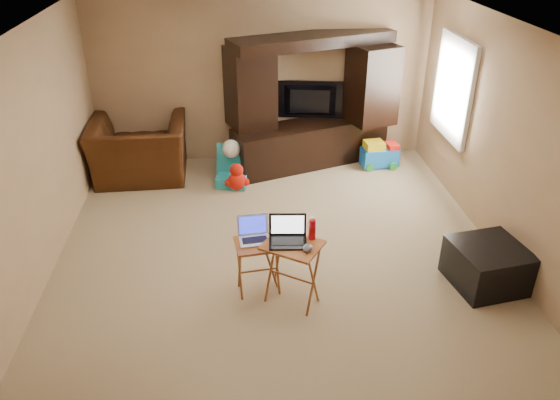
{
  "coord_description": "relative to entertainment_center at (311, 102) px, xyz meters",
  "views": [
    {
      "loc": [
        -0.47,
        -5.22,
        3.54
      ],
      "look_at": [
        0.0,
        -0.2,
        0.8
      ],
      "focal_mm": 35.0,
      "sensor_mm": 36.0,
      "label": 1
    }
  ],
  "objects": [
    {
      "name": "laptop_left",
      "position": [
        -1.0,
        -3.07,
        -0.27
      ],
      "size": [
        0.33,
        0.29,
        0.24
      ],
      "primitive_type": "cube",
      "rotation": [
        0.0,
        0.0,
        0.1
      ],
      "color": "silver",
      "rests_on": "tray_table_left"
    },
    {
      "name": "tray_table_left",
      "position": [
        -0.97,
        -3.1,
        -0.68
      ],
      "size": [
        0.49,
        0.42,
        0.58
      ],
      "primitive_type": "cube",
      "rotation": [
        0.0,
        0.0,
        0.13
      ],
      "color": "#A56227",
      "rests_on": "floor"
    },
    {
      "name": "wall_front",
      "position": [
        -0.71,
        -5.17,
        0.27
      ],
      "size": [
        5.0,
        0.0,
        5.0
      ],
      "primitive_type": "plane",
      "rotation": [
        -1.57,
        0.0,
        0.0
      ],
      "color": "tan",
      "rests_on": "ground"
    },
    {
      "name": "plush_toy",
      "position": [
        -1.14,
        -0.79,
        -0.78
      ],
      "size": [
        0.36,
        0.3,
        0.4
      ],
      "primitive_type": null,
      "color": "red",
      "rests_on": "floor"
    },
    {
      "name": "water_bottle",
      "position": [
        -0.45,
        -3.22,
        -0.19
      ],
      "size": [
        0.07,
        0.07,
        0.21
      ],
      "primitive_type": "cylinder",
      "color": "red",
      "rests_on": "tray_table_right"
    },
    {
      "name": "wall_back",
      "position": [
        -0.71,
        0.33,
        0.27
      ],
      "size": [
        5.0,
        0.0,
        5.0
      ],
      "primitive_type": "plane",
      "rotation": [
        1.57,
        0.0,
        0.0
      ],
      "color": "tan",
      "rests_on": "ground"
    },
    {
      "name": "mouse_right",
      "position": [
        -0.52,
        -3.42,
        -0.26
      ],
      "size": [
        0.13,
        0.16,
        0.06
      ],
      "primitive_type": "ellipsoid",
      "rotation": [
        0.0,
        0.0,
        -0.36
      ],
      "color": "#424147",
      "rests_on": "tray_table_right"
    },
    {
      "name": "entertainment_center",
      "position": [
        0.0,
        0.0,
        0.0
      ],
      "size": [
        2.45,
        1.36,
        1.95
      ],
      "primitive_type": "cube",
      "rotation": [
        0.0,
        0.0,
        0.34
      ],
      "color": "black",
      "rests_on": "floor"
    },
    {
      "name": "window_frame",
      "position": [
        1.75,
        -0.87,
        0.42
      ],
      "size": [
        0.06,
        1.14,
        1.34
      ],
      "primitive_type": "cube",
      "color": "white",
      "rests_on": "ground"
    },
    {
      "name": "child_rocker",
      "position": [
        -1.2,
        -0.63,
        -0.7
      ],
      "size": [
        0.52,
        0.56,
        0.56
      ],
      "primitive_type": null,
      "rotation": [
        0.0,
        0.0,
        -0.23
      ],
      "color": "teal",
      "rests_on": "floor"
    },
    {
      "name": "push_toy",
      "position": [
        1.04,
        -0.22,
        -0.77
      ],
      "size": [
        0.6,
        0.46,
        0.42
      ],
      "primitive_type": null,
      "rotation": [
        0.0,
        0.0,
        0.11
      ],
      "color": "blue",
      "rests_on": "floor"
    },
    {
      "name": "ottoman",
      "position": [
        1.41,
        -3.19,
        -0.75
      ],
      "size": [
        0.8,
        0.8,
        0.45
      ],
      "primitive_type": "cube",
      "rotation": [
        0.0,
        0.0,
        0.17
      ],
      "color": "black",
      "rests_on": "floor"
    },
    {
      "name": "tray_table_right",
      "position": [
        -0.65,
        -3.3,
        -0.63
      ],
      "size": [
        0.67,
        0.64,
        0.69
      ],
      "primitive_type": "cube",
      "rotation": [
        0.0,
        0.0,
        -0.58
      ],
      "color": "#A45427",
      "rests_on": "floor"
    },
    {
      "name": "laptop_right",
      "position": [
        -0.69,
        -3.28,
        -0.17
      ],
      "size": [
        0.38,
        0.32,
        0.24
      ],
      "primitive_type": "cube",
      "rotation": [
        0.0,
        0.0,
        -0.08
      ],
      "color": "black",
      "rests_on": "tray_table_right"
    },
    {
      "name": "recliner",
      "position": [
        -2.51,
        -0.28,
        -0.55
      ],
      "size": [
        1.35,
        1.19,
        0.86
      ],
      "primitive_type": "imported",
      "rotation": [
        0.0,
        0.0,
        3.16
      ],
      "color": "#44220E",
      "rests_on": "floor"
    },
    {
      "name": "mouse_left",
      "position": [
        -0.78,
        -3.17,
        -0.37
      ],
      "size": [
        0.11,
        0.14,
        0.05
      ],
      "primitive_type": "ellipsoid",
      "rotation": [
        0.0,
        0.0,
        0.3
      ],
      "color": "white",
      "rests_on": "tray_table_left"
    },
    {
      "name": "wall_left",
      "position": [
        -3.21,
        -2.42,
        0.27
      ],
      "size": [
        0.0,
        5.5,
        5.5
      ],
      "primitive_type": "plane",
      "rotation": [
        1.57,
        0.0,
        1.57
      ],
      "color": "tan",
      "rests_on": "ground"
    },
    {
      "name": "window_pane",
      "position": [
        1.77,
        -0.87,
        0.42
      ],
      "size": [
        0.0,
        1.2,
        1.2
      ],
      "primitive_type": "plane",
      "rotation": [
        1.57,
        0.0,
        -1.57
      ],
      "color": "white",
      "rests_on": "ground"
    },
    {
      "name": "floor",
      "position": [
        -0.71,
        -2.42,
        -0.98
      ],
      "size": [
        5.5,
        5.5,
        0.0
      ],
      "primitive_type": "plane",
      "color": "#C4B288",
      "rests_on": "ground"
    },
    {
      "name": "television",
      "position": [
        0.0,
        0.16,
        -0.04
      ],
      "size": [
        1.0,
        0.3,
        0.57
      ],
      "primitive_type": "imported",
      "rotation": [
        0.0,
        0.0,
        2.97
      ],
      "color": "black",
      "rests_on": "entertainment_center"
    },
    {
      "name": "wall_right",
      "position": [
        1.79,
        -2.42,
        0.27
      ],
      "size": [
        0.0,
        5.5,
        5.5
      ],
      "primitive_type": "plane",
      "rotation": [
        1.57,
        0.0,
        -1.57
      ],
      "color": "tan",
      "rests_on": "ground"
    },
    {
      "name": "ceiling",
      "position": [
        -0.71,
        -2.42,
        1.52
      ],
      "size": [
        5.5,
        5.5,
        0.0
      ],
      "primitive_type": "plane",
      "rotation": [
        3.14,
        0.0,
        0.0
      ],
      "color": "silver",
      "rests_on": "ground"
    }
  ]
}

